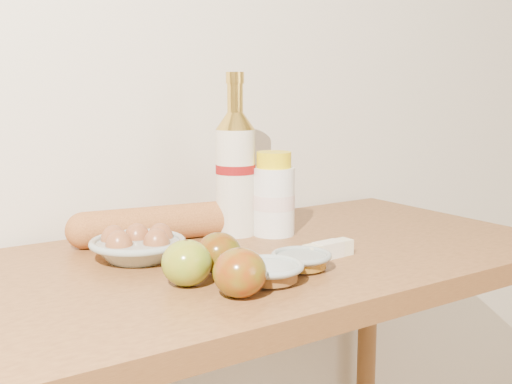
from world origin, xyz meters
TOP-DOWN VIEW (x-y plane):
  - back_wall at (0.00, 1.51)m, footprint 3.50×0.02m
  - table at (0.00, 1.18)m, footprint 1.20×0.60m
  - bourbon_bottle at (0.07, 1.33)m, footprint 0.10×0.10m
  - cream_bottle at (0.13, 1.28)m, footprint 0.09×0.09m
  - egg_bowl at (-0.17, 1.26)m, footprint 0.22×0.22m
  - baguette at (-0.06, 1.36)m, footprint 0.42×0.14m
  - apple_yellowgreen at (-0.17, 1.09)m, footprint 0.09×0.09m
  - apple_redgreen_front at (-0.13, 1.00)m, footprint 0.10×0.10m
  - apple_redgreen_right at (-0.10, 1.11)m, footprint 0.08×0.08m
  - sugar_bowl at (-0.06, 1.03)m, footprint 0.14×0.14m
  - syrup_bowl at (0.03, 1.05)m, footprint 0.12×0.12m
  - butter_stick at (0.11, 1.09)m, footprint 0.10×0.03m

SIDE VIEW (x-z plane):
  - table at x=0.00m, z-range 0.33..1.23m
  - butter_stick at x=0.11m, z-range 0.90..0.93m
  - syrup_bowl at x=0.03m, z-range 0.90..0.93m
  - sugar_bowl at x=-0.06m, z-range 0.90..0.93m
  - egg_bowl at x=-0.17m, z-range 0.89..0.95m
  - apple_redgreen_right at x=-0.10m, z-range 0.90..0.97m
  - baguette at x=-0.06m, z-range 0.90..0.97m
  - apple_yellowgreen at x=-0.17m, z-range 0.90..0.97m
  - apple_redgreen_front at x=-0.13m, z-range 0.90..0.97m
  - cream_bottle at x=0.13m, z-range 0.89..1.06m
  - bourbon_bottle at x=0.07m, z-range 0.87..1.20m
  - back_wall at x=0.00m, z-range 0.00..2.60m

